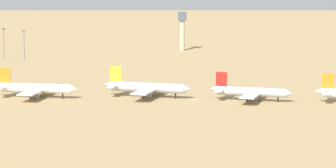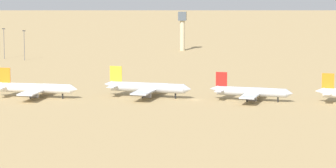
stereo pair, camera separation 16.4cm
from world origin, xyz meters
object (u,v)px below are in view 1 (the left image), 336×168
at_px(parked_jet_yellow_2, 147,87).
at_px(light_pole_mid, 24,43).
at_px(control_tower, 182,27).
at_px(light_pole_west, 4,42).
at_px(parked_jet_orange_1, 35,88).
at_px(parked_jet_red_3, 251,92).

relative_size(parked_jet_yellow_2, light_pole_mid, 2.23).
distance_m(parked_jet_yellow_2, light_pole_mid, 156.10).
relative_size(control_tower, light_pole_west, 1.38).
bearing_deg(light_pole_west, parked_jet_yellow_2, -52.03).
bearing_deg(parked_jet_orange_1, light_pole_west, 117.19).
bearing_deg(parked_jet_orange_1, parked_jet_red_3, 6.59).
distance_m(parked_jet_yellow_2, parked_jet_red_3, 45.15).
relative_size(parked_jet_orange_1, light_pole_west, 2.11).
height_order(parked_jet_orange_1, parked_jet_red_3, parked_jet_orange_1).
height_order(parked_jet_yellow_2, light_pole_west, light_pole_west).
xyz_separation_m(parked_jet_orange_1, control_tower, (44.94, 198.89, 11.07)).
height_order(parked_jet_red_3, light_pole_mid, light_pole_mid).
bearing_deg(light_pole_mid, parked_jet_yellow_2, -54.65).
xyz_separation_m(parked_jet_orange_1, parked_jet_yellow_2, (47.91, 6.64, 0.13)).
relative_size(parked_jet_orange_1, light_pole_mid, 2.17).
bearing_deg(control_tower, parked_jet_red_3, -76.31).
xyz_separation_m(parked_jet_red_3, light_pole_west, (-149.57, 138.49, 6.52)).
xyz_separation_m(parked_jet_orange_1, light_pole_mid, (-42.35, 133.86, 5.96)).
distance_m(parked_jet_orange_1, light_pole_west, 151.82).
height_order(parked_jet_orange_1, light_pole_west, light_pole_west).
bearing_deg(light_pole_west, control_tower, 29.79).
bearing_deg(control_tower, light_pole_west, -150.21).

